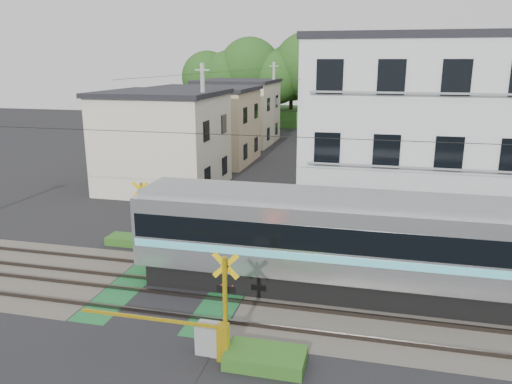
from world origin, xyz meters
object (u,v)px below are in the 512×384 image
(pedestrian, at_px, (319,138))
(crossing_signal_far, at_px, (153,233))
(apartment_block, at_px, (412,135))
(crossing_signal_near, at_px, (211,332))

(pedestrian, bearing_deg, crossing_signal_far, 91.75)
(pedestrian, bearing_deg, apartment_block, 116.81)
(crossing_signal_near, bearing_deg, crossing_signal_far, 125.29)
(crossing_signal_near, height_order, pedestrian, crossing_signal_near)
(crossing_signal_near, xyz_separation_m, apartment_block, (5.91, 13.15, 3.94))
(crossing_signal_near, distance_m, crossing_signal_far, 8.95)
(apartment_block, bearing_deg, crossing_signal_far, -152.22)
(crossing_signal_far, xyz_separation_m, pedestrian, (4.05, 28.78, 0.15))
(crossing_signal_near, height_order, apartment_block, apartment_block)
(crossing_signal_near, relative_size, crossing_signal_far, 1.00)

